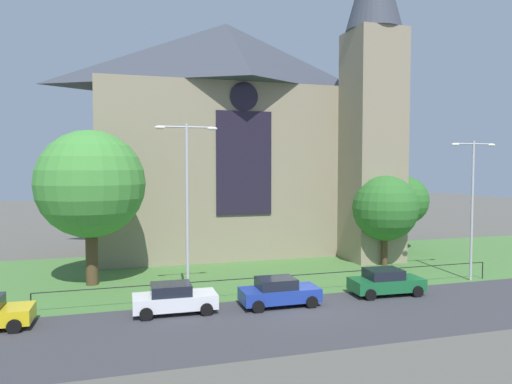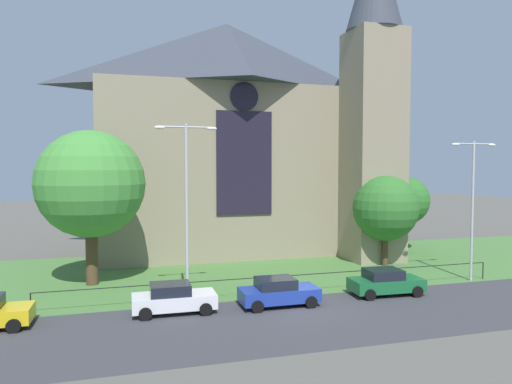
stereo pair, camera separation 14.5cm
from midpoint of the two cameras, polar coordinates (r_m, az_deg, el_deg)
ground at (r=35.30m, az=-1.15°, el=-9.11°), size 160.00×160.00×0.00m
road_asphalt at (r=24.30m, az=6.48°, el=-14.79°), size 120.00×8.00×0.01m
grass_verge at (r=33.42m, az=-0.25°, el=-9.80°), size 120.00×20.00×0.01m
church_building at (r=42.52m, az=-2.19°, el=6.88°), size 23.20×16.20×26.00m
iron_railing at (r=28.27m, az=3.97°, el=-10.20°), size 27.50×0.07×1.13m
tree_right_far at (r=44.34m, az=17.45°, el=-0.99°), size 4.25×4.25×6.56m
tree_left_near at (r=31.53m, az=-18.99°, el=0.87°), size 6.73×6.73×9.72m
tree_right_near at (r=37.07m, az=15.30°, el=-1.89°), size 4.88×4.88×6.76m
streetlamp_near at (r=26.02m, az=-8.13°, el=-0.02°), size 3.37×0.26×9.75m
streetlamp_far at (r=34.01m, az=24.54°, el=-0.14°), size 3.37×0.26×9.10m
parked_car_white at (r=25.22m, az=-9.66°, el=-12.39°), size 4.23×2.09×1.51m
parked_car_blue at (r=26.10m, az=2.83°, el=-11.81°), size 4.20×2.03×1.51m
parked_car_green at (r=29.19m, az=15.32°, el=-10.32°), size 4.28×2.19×1.51m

